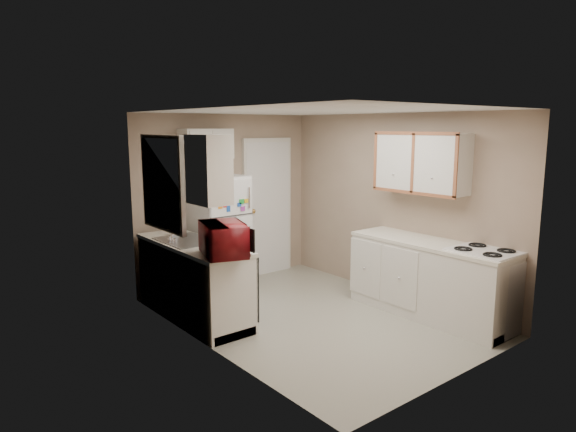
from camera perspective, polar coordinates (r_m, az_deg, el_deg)
floor at (r=6.20m, az=2.96°, el=-11.16°), size 3.80×3.80×0.00m
ceiling at (r=5.79m, az=3.17°, el=11.60°), size 3.80×3.80×0.00m
wall_left at (r=5.07m, az=-8.82°, el=-1.91°), size 3.80×3.80×0.00m
wall_right at (r=6.88m, az=11.77°, el=1.11°), size 3.80×3.80×0.00m
wall_back at (r=7.38m, az=-6.84°, el=1.84°), size 2.80×2.80×0.00m
wall_front at (r=4.67m, az=18.85°, el=-3.34°), size 2.80×2.80×0.00m
left_counter at (r=6.16m, az=-10.44°, el=-7.04°), size 0.60×1.80×0.90m
dishwasher at (r=5.79m, az=-5.05°, el=-7.58°), size 0.03×0.58×0.72m
sink at (r=6.18m, az=-11.23°, el=-3.07°), size 0.54×0.74×0.16m
microwave at (r=5.38m, az=-7.13°, el=-2.82°), size 0.69×0.52×0.41m
soap_bottle at (r=6.47m, az=-12.46°, el=-1.26°), size 0.10×0.10×0.17m
window_blinds at (r=5.95m, az=-13.69°, el=3.57°), size 0.10×0.98×1.08m
upper_cabinet_left at (r=5.24m, az=-8.78°, el=5.12°), size 0.30×0.45×0.70m
refrigerator at (r=6.96m, az=-7.68°, el=-2.06°), size 0.67×0.65×1.59m
cabinet_over_fridge at (r=6.98m, az=-9.12°, el=7.92°), size 0.70×0.30×0.40m
interior_door at (r=7.77m, az=-2.28°, el=0.96°), size 0.86×0.06×2.08m
right_counter at (r=6.34m, az=15.42°, el=-6.75°), size 0.60×2.00×0.90m
stove at (r=6.05m, az=20.70°, el=-8.22°), size 0.56×0.69×0.82m
upper_cabinet_right at (r=6.39m, az=14.58°, el=5.76°), size 0.30×1.20×0.70m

